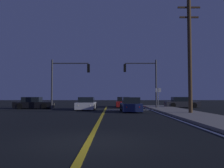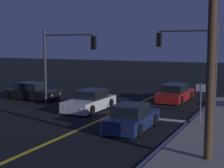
{
  "view_description": "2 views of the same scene",
  "coord_description": "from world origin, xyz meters",
  "px_view_note": "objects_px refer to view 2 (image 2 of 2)",
  "views": [
    {
      "loc": [
        0.74,
        -7.6,
        1.44
      ],
      "look_at": [
        0.83,
        18.11,
        2.75
      ],
      "focal_mm": 38.32,
      "sensor_mm": 36.0,
      "label": 1
    },
    {
      "loc": [
        8.92,
        -1.31,
        4.43
      ],
      "look_at": [
        1.49,
        14.22,
        2.36
      ],
      "focal_mm": 53.99,
      "sensor_mm": 36.0,
      "label": 2
    }
  ],
  "objects_px": {
    "car_far_approaching_white": "(90,101)",
    "car_lead_oncoming_black": "(33,92)",
    "car_mid_block_navy": "(132,118)",
    "car_distant_tail_red": "(175,94)",
    "traffic_signal_far_left": "(63,55)",
    "street_sign_corner": "(201,97)",
    "traffic_signal_near_right": "(193,55)",
    "utility_pole_right": "(212,34)"
  },
  "relations": [
    {
      "from": "traffic_signal_far_left",
      "to": "car_mid_block_navy",
      "type": "bearing_deg",
      "value": -29.22
    },
    {
      "from": "car_lead_oncoming_black",
      "to": "street_sign_corner",
      "type": "height_order",
      "value": "street_sign_corner"
    },
    {
      "from": "car_mid_block_navy",
      "to": "car_distant_tail_red",
      "type": "bearing_deg",
      "value": 90.11
    },
    {
      "from": "car_mid_block_navy",
      "to": "car_far_approaching_white",
      "type": "bearing_deg",
      "value": 140.17
    },
    {
      "from": "traffic_signal_near_right",
      "to": "utility_pole_right",
      "type": "xyz_separation_m",
      "value": [
        2.47,
        -8.55,
        1.01
      ]
    },
    {
      "from": "car_mid_block_navy",
      "to": "utility_pole_right",
      "type": "relative_size",
      "value": 0.46
    },
    {
      "from": "car_lead_oncoming_black",
      "to": "car_mid_block_navy",
      "type": "distance_m",
      "value": 12.01
    },
    {
      "from": "traffic_signal_far_left",
      "to": "street_sign_corner",
      "type": "distance_m",
      "value": 10.08
    },
    {
      "from": "car_distant_tail_red",
      "to": "car_far_approaching_white",
      "type": "height_order",
      "value": "same"
    },
    {
      "from": "car_distant_tail_red",
      "to": "traffic_signal_near_right",
      "type": "bearing_deg",
      "value": -61.09
    },
    {
      "from": "car_distant_tail_red",
      "to": "utility_pole_right",
      "type": "height_order",
      "value": "utility_pole_right"
    },
    {
      "from": "car_distant_tail_red",
      "to": "utility_pole_right",
      "type": "distance_m",
      "value": 14.32
    },
    {
      "from": "utility_pole_right",
      "to": "car_mid_block_navy",
      "type": "bearing_deg",
      "value": 142.64
    },
    {
      "from": "traffic_signal_near_right",
      "to": "street_sign_corner",
      "type": "height_order",
      "value": "traffic_signal_near_right"
    },
    {
      "from": "traffic_signal_near_right",
      "to": "car_lead_oncoming_black",
      "type": "bearing_deg",
      "value": -0.96
    },
    {
      "from": "car_distant_tail_red",
      "to": "car_lead_oncoming_black",
      "type": "xyz_separation_m",
      "value": [
        -10.5,
        -4.11,
        -0.0
      ]
    },
    {
      "from": "street_sign_corner",
      "to": "car_far_approaching_white",
      "type": "bearing_deg",
      "value": 170.91
    },
    {
      "from": "traffic_signal_far_left",
      "to": "car_lead_oncoming_black",
      "type": "bearing_deg",
      "value": 158.21
    },
    {
      "from": "car_lead_oncoming_black",
      "to": "traffic_signal_near_right",
      "type": "relative_size",
      "value": 0.79
    },
    {
      "from": "street_sign_corner",
      "to": "car_mid_block_navy",
      "type": "bearing_deg",
      "value": -142.26
    },
    {
      "from": "traffic_signal_far_left",
      "to": "street_sign_corner",
      "type": "height_order",
      "value": "traffic_signal_far_left"
    },
    {
      "from": "street_sign_corner",
      "to": "car_lead_oncoming_black",
      "type": "bearing_deg",
      "value": 167.68
    },
    {
      "from": "car_far_approaching_white",
      "to": "utility_pole_right",
      "type": "distance_m",
      "value": 12.06
    },
    {
      "from": "car_mid_block_navy",
      "to": "street_sign_corner",
      "type": "height_order",
      "value": "street_sign_corner"
    },
    {
      "from": "car_far_approaching_white",
      "to": "traffic_signal_far_left",
      "type": "height_order",
      "value": "traffic_signal_far_left"
    },
    {
      "from": "car_far_approaching_white",
      "to": "car_distant_tail_red",
      "type": "bearing_deg",
      "value": -125.7
    },
    {
      "from": "car_distant_tail_red",
      "to": "car_mid_block_navy",
      "type": "height_order",
      "value": "same"
    },
    {
      "from": "car_lead_oncoming_black",
      "to": "traffic_signal_far_left",
      "type": "height_order",
      "value": "traffic_signal_far_left"
    },
    {
      "from": "traffic_signal_near_right",
      "to": "street_sign_corner",
      "type": "xyz_separation_m",
      "value": [
        1.07,
        -2.8,
        -2.19
      ]
    },
    {
      "from": "car_distant_tail_red",
      "to": "car_far_approaching_white",
      "type": "xyz_separation_m",
      "value": [
        -4.24,
        -5.91,
        0.0
      ]
    },
    {
      "from": "car_mid_block_navy",
      "to": "utility_pole_right",
      "type": "distance_m",
      "value": 6.98
    },
    {
      "from": "car_lead_oncoming_black",
      "to": "car_mid_block_navy",
      "type": "relative_size",
      "value": 1.06
    },
    {
      "from": "car_lead_oncoming_black",
      "to": "car_distant_tail_red",
      "type": "bearing_deg",
      "value": 110.44
    },
    {
      "from": "car_distant_tail_red",
      "to": "street_sign_corner",
      "type": "height_order",
      "value": "street_sign_corner"
    },
    {
      "from": "car_far_approaching_white",
      "to": "car_lead_oncoming_black",
      "type": "height_order",
      "value": "same"
    },
    {
      "from": "car_distant_tail_red",
      "to": "car_mid_block_navy",
      "type": "bearing_deg",
      "value": -86.82
    },
    {
      "from": "traffic_signal_far_left",
      "to": "street_sign_corner",
      "type": "relative_size",
      "value": 2.35
    },
    {
      "from": "car_lead_oncoming_black",
      "to": "car_mid_block_navy",
      "type": "height_order",
      "value": "same"
    },
    {
      "from": "car_mid_block_navy",
      "to": "traffic_signal_far_left",
      "type": "xyz_separation_m",
      "value": [
        -6.71,
        3.76,
        3.07
      ]
    },
    {
      "from": "car_lead_oncoming_black",
      "to": "traffic_signal_near_right",
      "type": "distance_m",
      "value": 13.11
    },
    {
      "from": "traffic_signal_far_left",
      "to": "utility_pole_right",
      "type": "distance_m",
      "value": 13.3
    },
    {
      "from": "car_distant_tail_red",
      "to": "utility_pole_right",
      "type": "relative_size",
      "value": 0.5
    }
  ]
}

